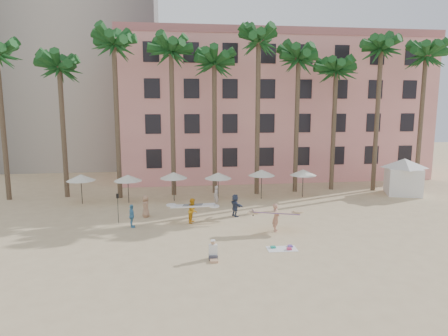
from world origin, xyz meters
TOP-DOWN VIEW (x-y plane):
  - ground at (0.00, 0.00)m, footprint 120.00×120.00m
  - pink_hotel at (7.00, 26.00)m, footprint 35.00×14.00m
  - palm_row at (0.51, 15.00)m, footprint 44.40×5.40m
  - umbrella_row at (-3.00, 12.50)m, footprint 22.50×2.70m
  - cabana at (16.97, 12.45)m, footprint 5.71×5.71m
  - beach_towel at (1.48, -0.36)m, footprint 1.83×1.06m
  - carrier_yellow at (1.91, 2.98)m, footprint 3.20×0.83m
  - carrier_white at (-3.65, 5.76)m, footprint 3.30×1.46m
  - beachgoers at (-3.60, 7.22)m, footprint 8.51×6.25m
  - paddle at (-9.09, 6.26)m, footprint 0.18×0.04m
  - seated_man at (-2.86, -1.47)m, footprint 0.49×0.85m

SIDE VIEW (x-z plane):
  - ground at x=0.00m, z-range 0.00..0.00m
  - beach_towel at x=1.48m, z-range -0.04..0.10m
  - seated_man at x=-2.86m, z-range -0.17..0.93m
  - beachgoers at x=-3.60m, z-range -0.01..1.75m
  - carrier_white at x=-3.65m, z-range 0.06..1.89m
  - carrier_yellow at x=1.91m, z-range 0.10..2.06m
  - paddle at x=-9.09m, z-range 0.30..2.52m
  - cabana at x=16.97m, z-range 0.32..3.82m
  - umbrella_row at x=-3.00m, z-range 0.97..3.69m
  - pink_hotel at x=7.00m, z-range 0.00..16.00m
  - palm_row at x=0.51m, z-range 4.82..21.12m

